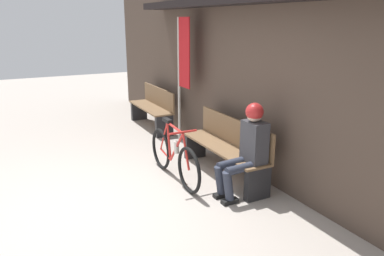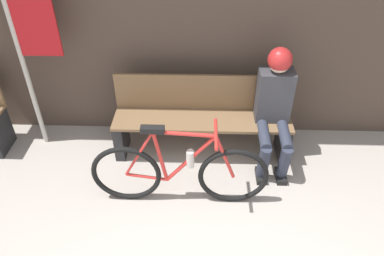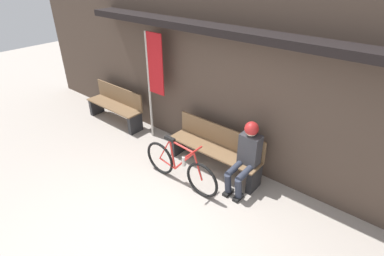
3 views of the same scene
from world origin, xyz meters
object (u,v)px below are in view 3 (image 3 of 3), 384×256
Objects in this scene: park_bench_far at (116,106)px; bicycle at (180,167)px; person_seated at (247,153)px; banner_pole at (153,73)px; park_bench_near at (215,150)px.

bicycle is at bearing -15.30° from park_bench_far.
banner_pole is (-2.34, 0.21, 0.77)m from person_seated.
person_seated is at bearing -9.42° from park_bench_near.
park_bench_near is at bearing 75.37° from bicycle.
banner_pole reaches higher than park_bench_far.
park_bench_near is 1.47× the size of person_seated.
bicycle is 1.16m from person_seated.
banner_pole is (-1.64, 0.09, 1.07)m from park_bench_near.
person_seated is 3.65m from park_bench_far.
park_bench_near is at bearing 170.58° from person_seated.
bicycle reaches higher than park_bench_near.
park_bench_near is at bearing -3.13° from banner_pole.
banner_pole is (1.29, 0.09, 1.08)m from park_bench_far.
park_bench_far is at bearing 164.70° from bicycle.
banner_pole is at bearing 4.11° from park_bench_far.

